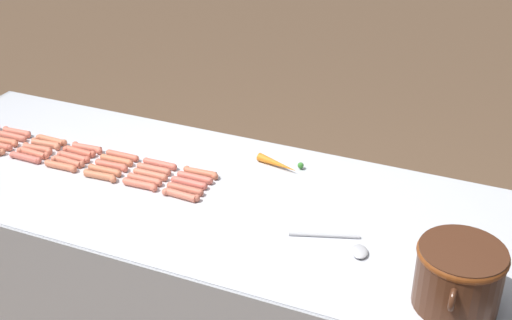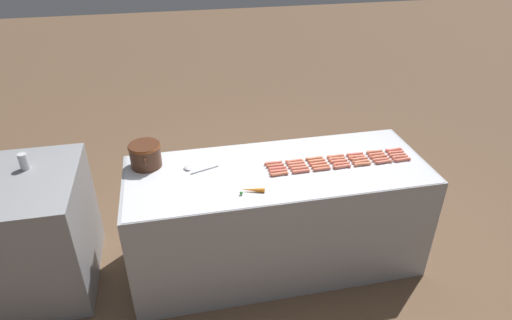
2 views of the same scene
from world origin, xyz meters
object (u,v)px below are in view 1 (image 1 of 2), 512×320
Objects in this scene: hot_dog_5 at (160,164)px; hot_dog_15 at (4,141)px; hot_dog_13 at (195,178)px; hot_dog_34 at (181,195)px; hot_dog_6 at (201,173)px; hot_dog_17 at (73,157)px; hot_dog_16 at (37,148)px; hot_dog_4 at (122,156)px; hot_dog_24 at (68,162)px; hot_dog_11 at (116,160)px; hot_dog_31 at (61,166)px; hot_dog_12 at (154,169)px; hot_dog_9 at (46,144)px; carrot at (279,164)px; hot_dog_27 at (185,189)px; serving_spoon at (347,246)px; hot_dog_25 at (105,170)px; hot_dog_32 at (100,176)px; bean_pot at (459,274)px; hot_dog_19 at (150,174)px; hot_dog_26 at (145,179)px; hot_dog_18 at (111,165)px; hot_dog_20 at (189,183)px; hot_dog_3 at (87,148)px; hot_dog_33 at (140,184)px; hot_dog_8 at (12,136)px; hot_dog_2 at (51,140)px; hot_dog_10 at (79,152)px; hot_dog_30 at (25,158)px; hot_dog_1 at (17,132)px.

hot_dog_5 and hot_dog_15 have the same top height.
hot_dog_13 is 1.00× the size of hot_dog_34.
hot_dog_6 is 0.50m from hot_dog_17.
hot_dog_16 is (-0.00, 0.16, 0.00)m from hot_dog_15.
hot_dog_15 is at bearing -83.04° from hot_dog_5.
hot_dog_24 is at bearing -53.82° from hot_dog_4.
hot_dog_31 is at bearing -54.64° from hot_dog_11.
hot_dog_17 is (0.04, -0.16, 0.00)m from hot_dog_11.
hot_dog_12 is at bearing -123.80° from hot_dog_34.
carrot reaches higher than hot_dog_9.
hot_dog_27 and hot_dog_34 have the same top height.
serving_spoon is at bearing 77.46° from hot_dog_4.
hot_dog_27 is (-0.00, 0.33, 0.00)m from hot_dog_25.
carrot is (-0.32, 0.56, 0.00)m from hot_dog_32.
bean_pot is at bearing 72.44° from hot_dog_13.
hot_dog_19 is 1.00× the size of hot_dog_31.
hot_dog_9 is at bearing -104.16° from hot_dog_25.
serving_spoon is (0.09, 0.77, -0.00)m from hot_dog_26.
hot_dog_4 and hot_dog_13 have the same top height.
hot_dog_13 and hot_dog_18 have the same top height.
hot_dog_18 is at bearing -103.55° from hot_dog_34.
serving_spoon is (0.09, 1.10, -0.00)m from hot_dog_24.
hot_dog_16 and hot_dog_20 have the same top height.
hot_dog_15 is (0.08, -0.33, 0.00)m from hot_dog_3.
hot_dog_33 is at bearing 76.75° from hot_dog_9.
hot_dog_32 is 0.79× the size of carrot.
hot_dog_8 is 1.00× the size of hot_dog_20.
hot_dog_2 is 1.00× the size of hot_dog_9.
hot_dog_17 is (0.08, -0.49, 0.00)m from hot_dog_6.
hot_dog_8 and hot_dog_11 have the same top height.
hot_dog_15 is at bearing -82.57° from hot_dog_10.
hot_dog_26 is 0.53× the size of serving_spoon.
hot_dog_34 is (0.08, 0.01, 0.00)m from hot_dog_20.
hot_dog_6 is 1.00× the size of hot_dog_27.
hot_dog_24 is (0.04, -0.16, 0.00)m from hot_dog_18.
hot_dog_24 and hot_dog_30 have the same top height.
hot_dog_26 is at bearing 83.59° from hot_dog_17.
hot_dog_17 is (0.04, 0.33, 0.00)m from hot_dog_8.
hot_dog_4 is at bearing 177.84° from hot_dog_11.
bean_pot is 0.37m from serving_spoon.
hot_dog_6 and hot_dog_9 have the same top height.
bean_pot is (0.30, 1.28, 0.09)m from hot_dog_11.
hot_dog_3 is at bearing -107.71° from hot_dog_34.
hot_dog_17 is (0.08, 0.33, 0.00)m from hot_dog_1.
hot_dog_33 is 0.53× the size of serving_spoon.
hot_dog_24 is at bearing -76.24° from hot_dog_18.
hot_dog_9 is at bearing -90.02° from hot_dog_13.
hot_dog_3 is at bearing 90.54° from hot_dog_2.
hot_dog_18 is at bearing -101.52° from bean_pot.
hot_dog_11 is at bearing -91.08° from hot_dog_12.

